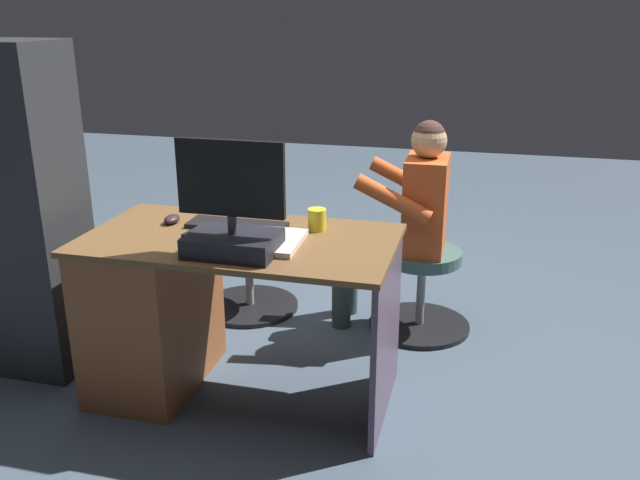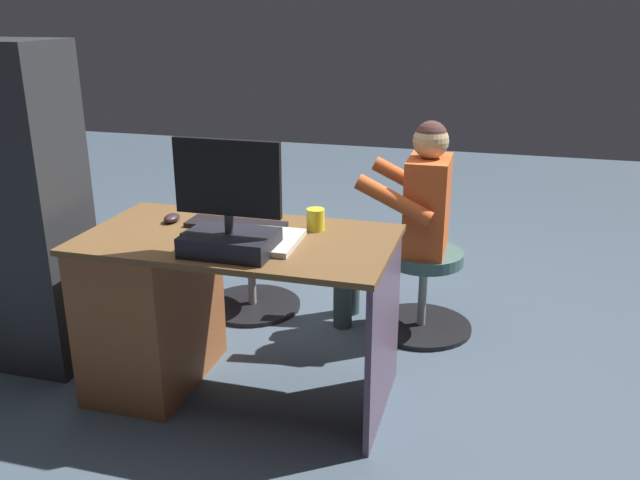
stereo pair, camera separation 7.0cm
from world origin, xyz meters
The scene contains 13 objects.
ground_plane centered at (0.00, 0.00, 0.00)m, with size 10.00×10.00×0.00m, color #404F5D.
desk centered at (0.33, 0.43, 0.38)m, with size 1.27×0.69×0.72m.
monitor centered at (-0.04, 0.61, 0.84)m, with size 0.41×0.24×0.43m.
keyboard centered at (0.05, 0.32, 0.73)m, with size 0.42×0.14×0.02m, color black.
computer_mouse centered at (0.35, 0.33, 0.74)m, with size 0.06×0.10×0.04m, color #2E1D24.
cup centered at (-0.28, 0.27, 0.76)m, with size 0.08×0.08×0.09m, color yellow.
tv_remote centered at (0.19, 0.44, 0.73)m, with size 0.04×0.15×0.02m, color black.
notebook_binder centered at (-0.16, 0.48, 0.73)m, with size 0.22×0.30×0.02m, color beige.
office_chair_teddy centered at (0.28, -0.39, 0.24)m, with size 0.53×0.53×0.43m.
teddy_bear centered at (0.28, -0.40, 0.57)m, with size 0.22×0.22×0.31m.
visitor_chair centered at (-0.67, -0.38, 0.23)m, with size 0.52×0.52×0.43m.
person centered at (-0.57, -0.38, 0.63)m, with size 0.55×0.48×1.09m.
equipment_rack centered at (1.01, 0.42, 0.74)m, with size 0.44×0.36×1.47m, color #282A2C.
Camera 1 is at (-0.95, 2.85, 1.61)m, focal length 37.82 mm.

